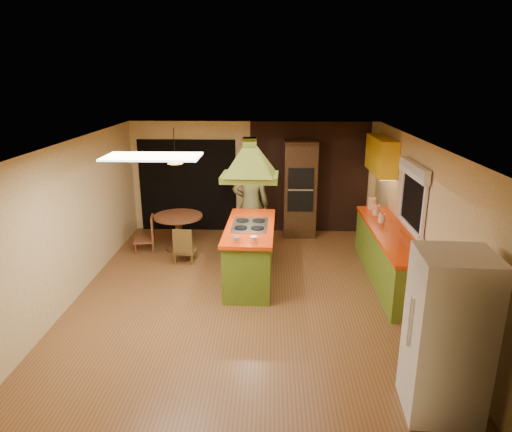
{
  "coord_description": "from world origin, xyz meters",
  "views": [
    {
      "loc": [
        0.39,
        -6.84,
        3.47
      ],
      "look_at": [
        0.14,
        0.63,
        1.15
      ],
      "focal_mm": 32.0,
      "sensor_mm": 36.0,
      "label": 1
    }
  ],
  "objects_px": {
    "man": "(251,205)",
    "canister_large": "(372,203)",
    "refrigerator": "(447,336)",
    "dining_table": "(179,225)",
    "kitchen_island": "(250,253)",
    "wall_oven": "(300,189)"
  },
  "relations": [
    {
      "from": "canister_large",
      "to": "kitchen_island",
      "type": "bearing_deg",
      "value": -149.28
    },
    {
      "from": "man",
      "to": "wall_oven",
      "type": "relative_size",
      "value": 0.93
    },
    {
      "from": "man",
      "to": "refrigerator",
      "type": "height_order",
      "value": "man"
    },
    {
      "from": "wall_oven",
      "to": "dining_table",
      "type": "bearing_deg",
      "value": -160.08
    },
    {
      "from": "kitchen_island",
      "to": "wall_oven",
      "type": "relative_size",
      "value": 0.96
    },
    {
      "from": "man",
      "to": "canister_large",
      "type": "distance_m",
      "value": 2.41
    },
    {
      "from": "man",
      "to": "dining_table",
      "type": "relative_size",
      "value": 2.01
    },
    {
      "from": "kitchen_island",
      "to": "refrigerator",
      "type": "bearing_deg",
      "value": -54.22
    },
    {
      "from": "wall_oven",
      "to": "dining_table",
      "type": "height_order",
      "value": "wall_oven"
    },
    {
      "from": "dining_table",
      "to": "canister_large",
      "type": "distance_m",
      "value": 3.92
    },
    {
      "from": "man",
      "to": "canister_large",
      "type": "bearing_deg",
      "value": -179.75
    },
    {
      "from": "refrigerator",
      "to": "kitchen_island",
      "type": "bearing_deg",
      "value": 127.63
    },
    {
      "from": "man",
      "to": "refrigerator",
      "type": "bearing_deg",
      "value": 115.44
    },
    {
      "from": "refrigerator",
      "to": "dining_table",
      "type": "relative_size",
      "value": 1.84
    },
    {
      "from": "kitchen_island",
      "to": "canister_large",
      "type": "relative_size",
      "value": 9.2
    },
    {
      "from": "dining_table",
      "to": "wall_oven",
      "type": "bearing_deg",
      "value": 21.44
    },
    {
      "from": "wall_oven",
      "to": "dining_table",
      "type": "relative_size",
      "value": 2.16
    },
    {
      "from": "man",
      "to": "refrigerator",
      "type": "distance_m",
      "value": 5.08
    },
    {
      "from": "man",
      "to": "wall_oven",
      "type": "height_order",
      "value": "wall_oven"
    },
    {
      "from": "kitchen_island",
      "to": "man",
      "type": "xyz_separation_m",
      "value": [
        -0.05,
        1.37,
        0.48
      ]
    },
    {
      "from": "kitchen_island",
      "to": "canister_large",
      "type": "height_order",
      "value": "canister_large"
    },
    {
      "from": "kitchen_island",
      "to": "wall_oven",
      "type": "distance_m",
      "value": 2.67
    }
  ]
}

